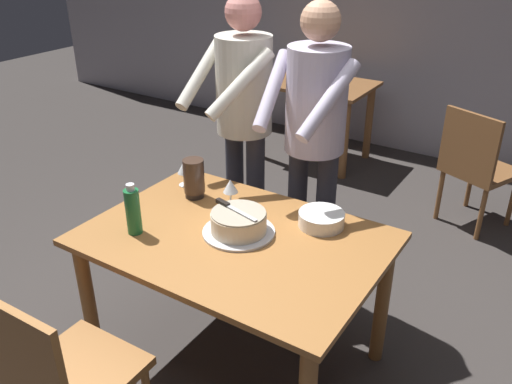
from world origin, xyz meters
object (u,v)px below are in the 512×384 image
person_standing_beside (243,111)px  background_table (316,100)px  main_dining_table (235,257)px  background_chair_1 (476,165)px  hurricane_lamp (194,178)px  person_cutting_cake (314,128)px  chair_near_side (60,374)px  cake_on_platter (238,223)px  water_bottle (133,211)px  wine_glass_far (184,168)px  wine_glass_near (230,187)px  plate_stack (321,219)px  cake_knife (228,206)px

person_standing_beside → background_table: (-0.46, 1.89, -0.50)m
main_dining_table → background_chair_1: background_chair_1 is taller
hurricane_lamp → background_chair_1: size_ratio=0.23×
person_cutting_cake → chair_near_side: person_cutting_cake is taller
cake_on_platter → hurricane_lamp: size_ratio=1.62×
water_bottle → main_dining_table: bearing=28.5°
wine_glass_far → water_bottle: water_bottle is taller
wine_glass_far → main_dining_table: bearing=-28.7°
chair_near_side → hurricane_lamp: bearing=99.2°
wine_glass_far → person_cutting_cake: 0.73m
wine_glass_near → chair_near_side: chair_near_side is taller
person_cutting_cake → chair_near_side: size_ratio=1.91×
hurricane_lamp → wine_glass_near: bearing=7.1°
plate_stack → hurricane_lamp: bearing=-172.7°
cake_on_platter → background_table: cake_on_platter is taller
water_bottle → cake_knife: bearing=38.9°
plate_stack → water_bottle: (-0.70, -0.53, 0.08)m
person_standing_beside → background_chair_1: (1.09, 1.36, -0.58)m
hurricane_lamp → background_table: hurricane_lamp is taller
cake_knife → chair_near_side: 0.99m
background_chair_1 → chair_near_side: bearing=-106.9°
wine_glass_far → wine_glass_near: bearing=-8.7°
water_bottle → plate_stack: bearing=36.8°
hurricane_lamp → plate_stack: bearing=7.3°
cake_knife → chair_near_side: chair_near_side is taller
plate_stack → water_bottle: size_ratio=0.88×
main_dining_table → wine_glass_near: size_ratio=9.46×
wine_glass_near → hurricane_lamp: hurricane_lamp is taller
plate_stack → wine_glass_near: 0.49m
wine_glass_far → background_table: 2.36m
hurricane_lamp → background_chair_1: hurricane_lamp is taller
chair_near_side → background_chair_1: (0.89, 2.93, 0.00)m
cake_on_platter → person_cutting_cake: size_ratio=0.20×
person_standing_beside → background_chair_1: bearing=51.2°
main_dining_table → water_bottle: water_bottle is taller
wine_glass_far → person_cutting_cake: bearing=34.5°
plate_stack → wine_glass_far: wine_glass_far is taller
plate_stack → background_chair_1: 1.83m
chair_near_side → background_table: 3.53m
cake_on_platter → water_bottle: water_bottle is taller
hurricane_lamp → person_standing_beside: 0.55m
background_table → main_dining_table: bearing=-71.0°
background_table → wine_glass_near: bearing=-73.4°
wine_glass_far → background_table: bearing=98.9°
wine_glass_near → person_standing_beside: size_ratio=0.08×
cake_on_platter → water_bottle: 0.49m
main_dining_table → background_chair_1: 2.18m
cake_on_platter → chair_near_side: chair_near_side is taller
cake_on_platter → wine_glass_near: bearing=132.7°
cake_on_platter → wine_glass_near: size_ratio=2.36×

